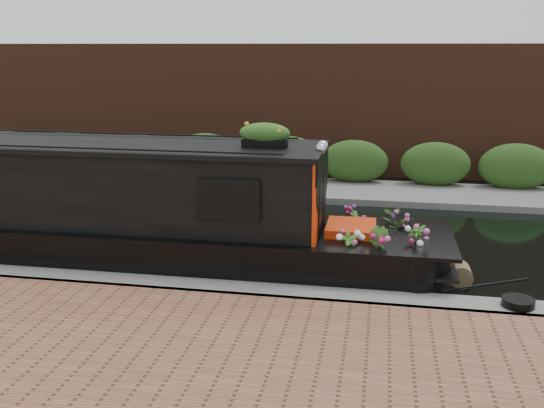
# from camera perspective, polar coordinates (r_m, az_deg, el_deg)

# --- Properties ---
(ground) EXTENTS (80.00, 80.00, 0.00)m
(ground) POSITION_cam_1_polar(r_m,az_deg,el_deg) (12.92, -2.83, -3.08)
(ground) COLOR black
(ground) RESTS_ON ground
(near_bank_coping) EXTENTS (40.00, 0.60, 0.50)m
(near_bank_coping) POSITION_cam_1_polar(r_m,az_deg,el_deg) (9.94, -7.22, -8.78)
(near_bank_coping) COLOR slate
(near_bank_coping) RESTS_ON ground
(far_bank_path) EXTENTS (40.00, 2.40, 0.34)m
(far_bank_path) POSITION_cam_1_polar(r_m,az_deg,el_deg) (16.88, 0.42, 1.20)
(far_bank_path) COLOR slate
(far_bank_path) RESTS_ON ground
(far_hedge) EXTENTS (40.00, 1.10, 2.80)m
(far_hedge) POSITION_cam_1_polar(r_m,az_deg,el_deg) (17.75, 0.93, 1.87)
(far_hedge) COLOR #264717
(far_hedge) RESTS_ON ground
(far_brick_wall) EXTENTS (40.00, 1.00, 8.00)m
(far_brick_wall) POSITION_cam_1_polar(r_m,az_deg,el_deg) (19.77, 1.94, 3.19)
(far_brick_wall) COLOR #4F2A1A
(far_brick_wall) RESTS_ON ground
(narrowboat) EXTENTS (12.47, 2.25, 2.92)m
(narrowboat) POSITION_cam_1_polar(r_m,az_deg,el_deg) (11.71, -16.78, -1.15)
(narrowboat) COLOR black
(narrowboat) RESTS_ON ground
(rope_fender) EXTENTS (0.39, 0.42, 0.39)m
(rope_fender) POSITION_cam_1_polar(r_m,az_deg,el_deg) (10.76, 17.26, -6.36)
(rope_fender) COLOR brown
(rope_fender) RESTS_ON ground
(coiled_mooring_rope) EXTENTS (0.46, 0.46, 0.12)m
(coiled_mooring_rope) POSITION_cam_1_polar(r_m,az_deg,el_deg) (9.64, 22.16, -8.57)
(coiled_mooring_rope) COLOR black
(coiled_mooring_rope) RESTS_ON near_bank_coping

